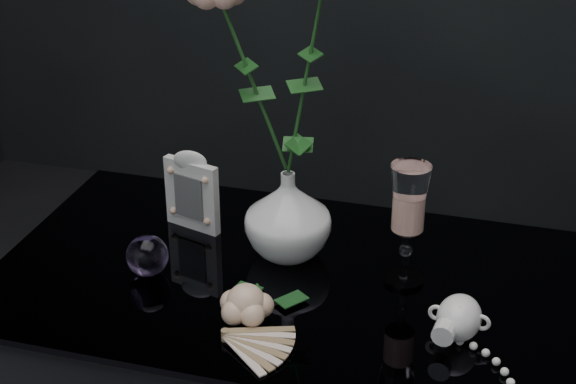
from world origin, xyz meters
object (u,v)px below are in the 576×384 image
(picture_frame, at_px, (192,190))
(paperweight, at_px, (147,256))
(vase, at_px, (288,215))
(pearl_jar, at_px, (459,316))
(loose_rose, at_px, (246,303))
(wine_glass, at_px, (407,226))

(picture_frame, bearing_deg, paperweight, -78.78)
(vase, relative_size, pearl_jar, 0.64)
(picture_frame, height_order, pearl_jar, picture_frame)
(picture_frame, bearing_deg, loose_rose, -37.79)
(loose_rose, bearing_deg, paperweight, 134.45)
(paperweight, relative_size, pearl_jar, 0.29)
(wine_glass, xyz_separation_m, loose_rose, (-0.22, -0.18, -0.08))
(wine_glass, xyz_separation_m, picture_frame, (-0.41, 0.08, -0.03))
(wine_glass, distance_m, picture_frame, 0.41)
(pearl_jar, bearing_deg, loose_rose, -164.91)
(paperweight, bearing_deg, picture_frame, 85.14)
(pearl_jar, bearing_deg, wine_glass, 135.10)
(wine_glass, xyz_separation_m, pearl_jar, (0.10, -0.13, -0.07))
(paperweight, bearing_deg, wine_glass, 12.67)
(loose_rose, height_order, pearl_jar, pearl_jar)
(wine_glass, height_order, pearl_jar, wine_glass)
(picture_frame, height_order, loose_rose, picture_frame)
(vase, relative_size, picture_frame, 1.01)
(picture_frame, bearing_deg, wine_glass, 5.18)
(vase, bearing_deg, picture_frame, 167.09)
(vase, bearing_deg, loose_rose, -92.10)
(picture_frame, distance_m, paperweight, 0.18)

